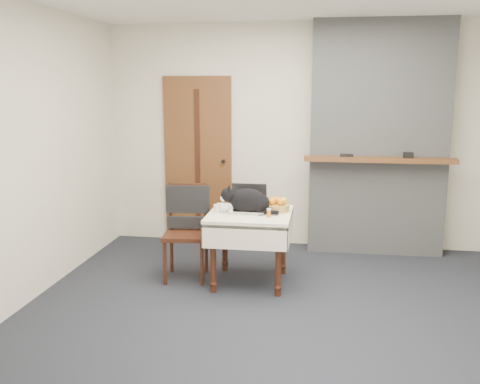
% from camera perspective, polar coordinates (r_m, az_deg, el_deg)
% --- Properties ---
extents(ground, '(4.50, 4.50, 0.00)m').
position_cam_1_polar(ground, '(4.70, 4.72, -12.44)').
color(ground, black).
rests_on(ground, ground).
extents(room_shell, '(4.52, 4.01, 2.61)m').
position_cam_1_polar(room_shell, '(4.77, 5.47, 9.74)').
color(room_shell, beige).
rests_on(room_shell, ground).
extents(door, '(0.82, 0.10, 2.00)m').
position_cam_1_polar(door, '(6.50, -4.50, 3.40)').
color(door, brown).
rests_on(door, ground).
extents(chimney, '(1.62, 0.48, 2.60)m').
position_cam_1_polar(chimney, '(6.20, 14.51, 5.46)').
color(chimney, gray).
rests_on(chimney, ground).
extents(side_table, '(0.78, 0.78, 0.70)m').
position_cam_1_polar(side_table, '(5.12, 1.07, -3.45)').
color(side_table, '#36150E').
rests_on(side_table, ground).
extents(laptop, '(0.34, 0.29, 0.25)m').
position_cam_1_polar(laptop, '(5.17, 0.87, -1.28)').
color(laptop, '#B7B7BC').
rests_on(laptop, side_table).
extents(cat, '(0.56, 0.27, 0.27)m').
position_cam_1_polar(cat, '(5.06, 0.92, -0.96)').
color(cat, black).
rests_on(cat, side_table).
extents(cream_jar, '(0.07, 0.07, 0.08)m').
position_cam_1_polar(cream_jar, '(5.10, -2.47, -1.76)').
color(cream_jar, silver).
rests_on(cream_jar, side_table).
extents(pill_bottle, '(0.04, 0.04, 0.08)m').
position_cam_1_polar(pill_bottle, '(4.91, 3.10, -2.21)').
color(pill_bottle, '#AD5A15').
rests_on(pill_bottle, side_table).
extents(fruit_basket, '(0.23, 0.23, 0.13)m').
position_cam_1_polar(fruit_basket, '(5.15, 4.00, -1.46)').
color(fruit_basket, '#AC8F45').
rests_on(fruit_basket, side_table).
extents(desk_clutter, '(0.13, 0.07, 0.01)m').
position_cam_1_polar(desk_clutter, '(5.06, 3.07, -2.26)').
color(desk_clutter, black).
rests_on(desk_clutter, side_table).
extents(chair, '(0.46, 0.46, 0.94)m').
position_cam_1_polar(chair, '(5.34, -5.68, -2.72)').
color(chair, '#36150E').
rests_on(chair, ground).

